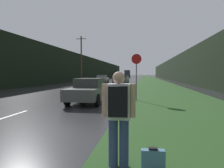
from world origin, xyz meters
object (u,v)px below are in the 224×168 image
object	(u,v)px
suitcase	(153,159)
delivery_truck	(127,74)
car_passing_near	(89,90)
car_passing_far	(121,80)
car_oncoming	(102,79)
hitchhiker_with_backpack	(119,113)
stop_sign	(136,73)

from	to	relation	value
suitcase	delivery_truck	bearing A→B (deg)	90.55
car_passing_near	car_passing_far	distance (m)	17.02
delivery_truck	suitcase	bearing A→B (deg)	-85.11
car_oncoming	delivery_truck	xyz separation A→B (m)	(0.00, 56.67, 0.99)
hitchhiker_with_backpack	car_passing_far	world-z (taller)	hitchhiker_with_backpack
car_passing_near	car_passing_far	xyz separation A→B (m)	(0.00, 17.02, 0.03)
car_passing_near	delivery_truck	bearing A→B (deg)	-87.01
car_oncoming	suitcase	bearing A→B (deg)	-76.57
stop_sign	hitchhiker_with_backpack	size ratio (longest dim) A/B	1.68
car_passing_near	car_oncoming	world-z (taller)	car_oncoming
suitcase	car_oncoming	distance (m)	32.51
hitchhiker_with_backpack	stop_sign	bearing A→B (deg)	85.73
stop_sign	delivery_truck	size ratio (longest dim) A/B	0.43
car_oncoming	delivery_truck	world-z (taller)	delivery_truck
stop_sign	car_oncoming	xyz separation A→B (m)	(-6.93, 22.68, -1.00)
car_passing_near	car_passing_far	size ratio (longest dim) A/B	0.93
suitcase	car_passing_near	xyz separation A→B (m)	(-3.35, 7.88, 0.53)
hitchhiker_with_backpack	car_passing_near	bearing A→B (deg)	104.75
stop_sign	car_passing_far	size ratio (longest dim) A/B	0.62
hitchhiker_with_backpack	suitcase	world-z (taller)	hitchhiker_with_backpack
car_passing_near	car_oncoming	bearing A→B (deg)	-79.96
delivery_truck	car_passing_near	bearing A→B (deg)	-87.01
delivery_truck	stop_sign	bearing A→B (deg)	-85.01
car_passing_near	car_oncoming	size ratio (longest dim) A/B	1.08
hitchhiker_with_backpack	car_passing_near	distance (m)	8.40
suitcase	delivery_truck	distance (m)	88.62
hitchhiker_with_backpack	car_passing_near	xyz separation A→B (m)	(-2.74, 7.93, -0.28)
car_oncoming	car_passing_near	bearing A→B (deg)	-79.96
stop_sign	delivery_truck	distance (m)	79.65
car_oncoming	delivery_truck	size ratio (longest dim) A/B	0.59
car_oncoming	delivery_truck	bearing A→B (deg)	90.00
hitchhiker_with_backpack	car_passing_far	bearing A→B (deg)	91.94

